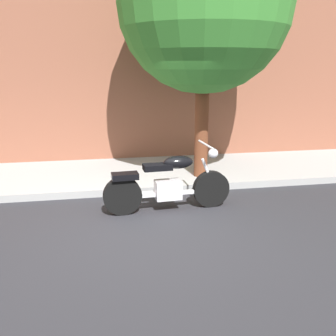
% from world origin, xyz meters
% --- Properties ---
extents(ground_plane, '(60.00, 60.00, 0.00)m').
position_xyz_m(ground_plane, '(0.00, 0.00, 0.00)').
color(ground_plane, '#28282D').
extents(sidewalk, '(22.94, 2.51, 0.14)m').
position_xyz_m(sidewalk, '(0.00, 2.74, 0.07)').
color(sidewalk, '#9E9E9E').
rests_on(sidewalk, ground).
extents(building_facade, '(22.94, 0.50, 7.76)m').
position_xyz_m(building_facade, '(0.00, 4.24, 3.88)').
color(building_facade, brown).
rests_on(building_facade, ground).
extents(motorcycle, '(2.21, 0.70, 1.15)m').
position_xyz_m(motorcycle, '(0.46, 0.61, 0.46)').
color(motorcycle, black).
rests_on(motorcycle, ground).
extents(street_tree, '(3.37, 3.37, 5.23)m').
position_xyz_m(street_tree, '(1.44, 2.10, 3.54)').
color(street_tree, brown).
rests_on(street_tree, ground).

